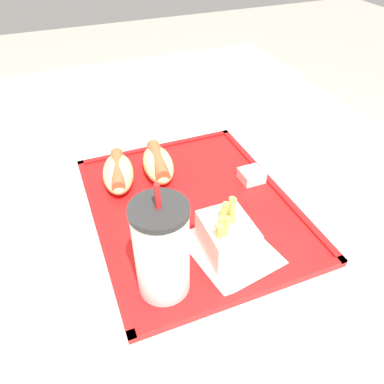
{
  "coord_description": "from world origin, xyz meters",
  "views": [
    {
      "loc": [
        -0.49,
        0.19,
        1.22
      ],
      "look_at": [
        -0.03,
        0.01,
        0.81
      ],
      "focal_mm": 35.0,
      "sensor_mm": 36.0,
      "label": 1
    }
  ],
  "objects_px": {
    "soda_cup": "(162,250)",
    "hot_dog_near": "(158,163)",
    "fries_carton": "(224,238)",
    "hot_dog_far": "(118,172)",
    "sauce_cup_mayo": "(252,176)"
  },
  "relations": [
    {
      "from": "soda_cup",
      "to": "hot_dog_near",
      "type": "bearing_deg",
      "value": -16.19
    },
    {
      "from": "fries_carton",
      "to": "hot_dog_near",
      "type": "bearing_deg",
      "value": 6.99
    },
    {
      "from": "hot_dog_far",
      "to": "sauce_cup_mayo",
      "type": "relative_size",
      "value": 3.09
    },
    {
      "from": "soda_cup",
      "to": "hot_dog_far",
      "type": "distance_m",
      "value": 0.26
    },
    {
      "from": "fries_carton",
      "to": "sauce_cup_mayo",
      "type": "height_order",
      "value": "fries_carton"
    },
    {
      "from": "fries_carton",
      "to": "sauce_cup_mayo",
      "type": "bearing_deg",
      "value": -42.11
    },
    {
      "from": "hot_dog_far",
      "to": "fries_carton",
      "type": "xyz_separation_m",
      "value": [
        -0.23,
        -0.11,
        0.01
      ]
    },
    {
      "from": "soda_cup",
      "to": "sauce_cup_mayo",
      "type": "relative_size",
      "value": 4.4
    },
    {
      "from": "hot_dog_far",
      "to": "hot_dog_near",
      "type": "distance_m",
      "value": 0.08
    },
    {
      "from": "hot_dog_far",
      "to": "fries_carton",
      "type": "relative_size",
      "value": 1.25
    },
    {
      "from": "hot_dog_far",
      "to": "fries_carton",
      "type": "distance_m",
      "value": 0.26
    },
    {
      "from": "fries_carton",
      "to": "soda_cup",
      "type": "bearing_deg",
      "value": 103.07
    },
    {
      "from": "hot_dog_near",
      "to": "fries_carton",
      "type": "distance_m",
      "value": 0.24
    },
    {
      "from": "soda_cup",
      "to": "fries_carton",
      "type": "distance_m",
      "value": 0.11
    },
    {
      "from": "hot_dog_near",
      "to": "fries_carton",
      "type": "bearing_deg",
      "value": -173.01
    }
  ]
}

